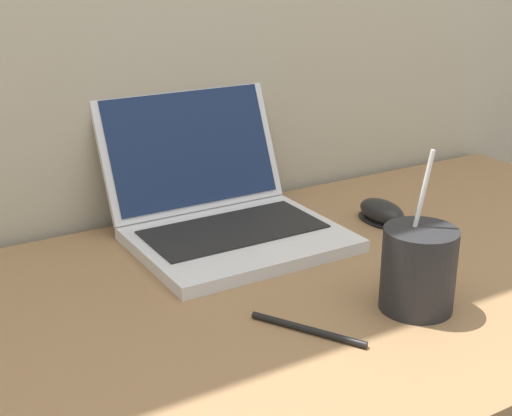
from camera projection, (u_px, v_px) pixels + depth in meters
The scene contains 4 objects.
laptop at pixel (222, 207), 1.18m from camera, with size 0.33×0.35×0.23m.
drink_cup at pixel (418, 268), 0.93m from camera, with size 0.10×0.10×0.21m.
computer_mouse at pixel (382, 212), 1.25m from camera, with size 0.06×0.10×0.04m.
pen at pixel (308, 329), 0.89m from camera, with size 0.09×0.14×0.01m.
Camera 1 is at (-0.57, -0.40, 1.17)m, focal length 50.00 mm.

